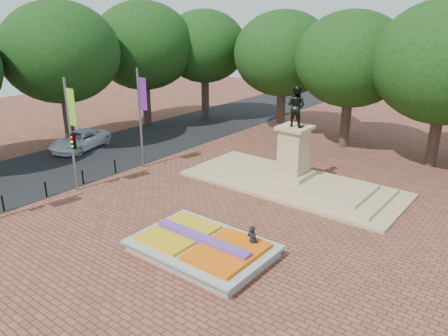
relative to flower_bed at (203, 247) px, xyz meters
name	(u,v)px	position (x,y,z in m)	size (l,w,h in m)	color
ground	(213,231)	(-1.03, 2.00, -0.38)	(90.00, 90.00, 0.00)	brown
asphalt_street	(107,152)	(-16.03, 7.00, -0.37)	(9.00, 90.00, 0.02)	black
flower_bed	(203,247)	(0.00, 0.00, 0.00)	(6.30, 4.30, 0.91)	gray
monument	(292,172)	(-1.03, 10.00, 0.50)	(14.00, 6.00, 6.40)	tan
tree_row_back	(392,68)	(1.31, 20.00, 6.29)	(44.80, 8.80, 10.43)	#37291E
tree_row_street	(61,67)	(-20.53, 6.67, 6.01)	(8.40, 25.40, 9.98)	#37291E
banner_poles	(67,131)	(-11.10, 0.69, 3.50)	(0.88, 11.17, 7.00)	slate
bollard_row	(65,183)	(-11.73, 0.50, 0.15)	(0.12, 13.12, 0.98)	black
van	(80,140)	(-18.47, 6.28, 0.37)	(2.49, 5.39, 1.50)	white
pedestrian	(252,241)	(1.90, 1.23, 0.40)	(0.57, 0.37, 1.56)	black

